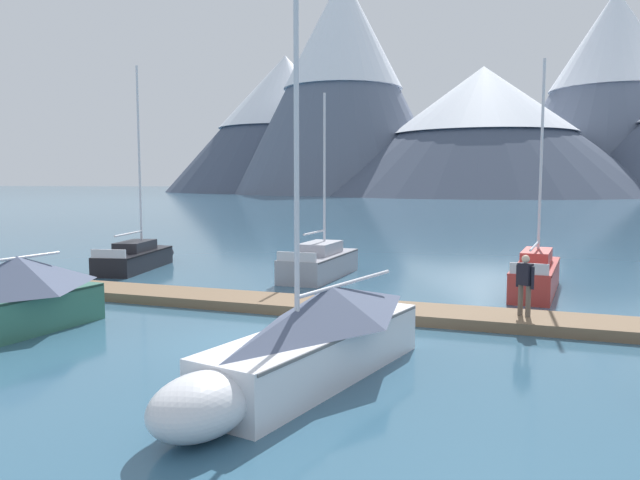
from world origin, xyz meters
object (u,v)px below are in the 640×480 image
Objects in this scene: sailboat_nearest_berth at (139,256)px; sailboat_far_berth at (537,273)px; sailboat_second_berth at (1,299)px; person_on_dock at (525,281)px; sailboat_mid_dock_port at (323,262)px; sailboat_mid_dock_starboard at (311,339)px.

sailboat_nearest_berth is 17.23m from sailboat_far_berth.
sailboat_second_berth reaches higher than person_on_dock.
sailboat_mid_dock_port is 4.51× the size of person_on_dock.
sailboat_second_berth is at bearing -73.96° from sailboat_nearest_berth.
sailboat_mid_dock_port is at bearing 104.53° from sailboat_mid_dock_starboard.
sailboat_nearest_berth is at bearing 156.51° from person_on_dock.
person_on_dock is at bearing 54.72° from sailboat_mid_dock_starboard.
sailboat_mid_dock_port is 0.91× the size of sailboat_far_berth.
sailboat_nearest_berth is 1.10× the size of sailboat_far_berth.
sailboat_far_berth is (13.79, 10.72, -0.32)m from sailboat_second_berth.
sailboat_mid_dock_port is 0.82× the size of sailboat_mid_dock_starboard.
sailboat_far_berth is (17.20, -1.13, 0.10)m from sailboat_nearest_berth.
sailboat_far_berth is 6.10m from person_on_dock.
sailboat_nearest_berth is 0.98× the size of sailboat_mid_dock_starboard.
sailboat_second_berth is 1.17× the size of sailboat_mid_dock_port.
sailboat_nearest_berth is at bearing 176.23° from sailboat_far_berth.
sailboat_mid_dock_port is at bearing 171.84° from sailboat_far_berth.
sailboat_mid_dock_starboard reaches higher than sailboat_nearest_berth.
sailboat_second_berth is (3.41, -11.86, 0.41)m from sailboat_nearest_berth.
sailboat_far_berth is at bearing -8.16° from sailboat_mid_dock_port.
sailboat_mid_dock_starboard is 13.11m from sailboat_far_berth.
sailboat_nearest_berth reaches higher than sailboat_far_berth.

